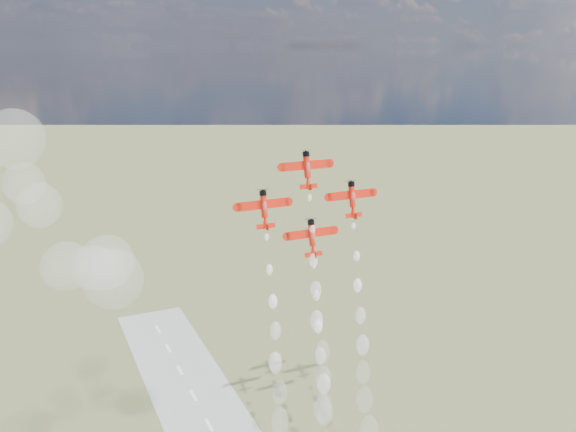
% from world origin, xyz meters
% --- Properties ---
extents(plane_lead, '(13.66, 4.61, 9.67)m').
position_xyz_m(plane_lead, '(17.24, 10.41, 94.89)').
color(plane_lead, red).
rests_on(plane_lead, ground).
extents(plane_left, '(13.66, 4.61, 9.67)m').
position_xyz_m(plane_left, '(4.75, 8.78, 86.30)').
color(plane_left, red).
rests_on(plane_left, ground).
extents(plane_right, '(13.66, 4.61, 9.67)m').
position_xyz_m(plane_right, '(29.73, 8.78, 86.30)').
color(plane_right, red).
rests_on(plane_right, ground).
extents(plane_slot, '(13.66, 4.61, 9.67)m').
position_xyz_m(plane_slot, '(17.24, 7.15, 77.71)').
color(plane_slot, red).
rests_on(plane_slot, ground).
extents(smoke_trail_lead, '(5.77, 13.51, 58.04)m').
position_xyz_m(smoke_trail_lead, '(17.18, 0.71, 43.40)').
color(smoke_trail_lead, white).
rests_on(smoke_trail_lead, plane_lead).
extents(smoke_trail_left, '(5.10, 14.17, 57.90)m').
position_xyz_m(smoke_trail_left, '(4.68, -1.02, 35.17)').
color(smoke_trail_left, white).
rests_on(smoke_trail_left, plane_left).
extents(smoke_trail_right, '(5.18, 14.03, 58.48)m').
position_xyz_m(smoke_trail_right, '(29.87, -1.04, 34.78)').
color(smoke_trail_right, white).
rests_on(smoke_trail_right, plane_right).
extents(smoke_trail_slot, '(5.31, 14.20, 58.44)m').
position_xyz_m(smoke_trail_slot, '(17.23, -2.75, 26.22)').
color(smoke_trail_slot, white).
rests_on(smoke_trail_slot, plane_slot).
extents(drifted_smoke_cloud, '(55.98, 30.91, 52.83)m').
position_xyz_m(drifted_smoke_cloud, '(-49.57, 26.31, 77.97)').
color(drifted_smoke_cloud, white).
rests_on(drifted_smoke_cloud, ground).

